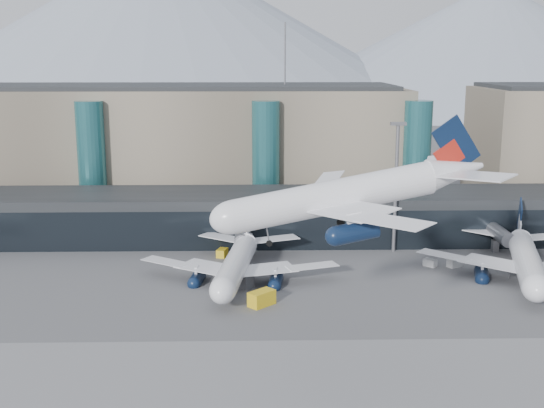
# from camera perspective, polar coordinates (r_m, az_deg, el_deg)

# --- Properties ---
(ground) EXTENTS (900.00, 900.00, 0.00)m
(ground) POSITION_cam_1_polar(r_m,az_deg,el_deg) (90.20, -3.11, -12.67)
(ground) COLOR #515154
(ground) RESTS_ON ground
(concourse) EXTENTS (170.00, 27.00, 10.00)m
(concourse) POSITION_cam_1_polar(r_m,az_deg,el_deg) (143.34, -2.43, -1.03)
(concourse) COLOR black
(concourse) RESTS_ON ground
(terminal_main) EXTENTS (130.00, 30.00, 31.00)m
(terminal_main) POSITION_cam_1_polar(r_m,az_deg,el_deg) (175.43, -10.47, 4.72)
(terminal_main) COLOR gray
(terminal_main) RESTS_ON ground
(teal_towers) EXTENTS (116.40, 19.40, 46.00)m
(teal_towers) POSITION_cam_1_polar(r_m,az_deg,el_deg) (158.58, -7.77, 3.50)
(teal_towers) COLOR #256369
(teal_towers) RESTS_ON ground
(mountain_ridge) EXTENTS (910.00, 400.00, 110.00)m
(mountain_ridge) POSITION_cam_1_polar(r_m,az_deg,el_deg) (461.94, 0.34, 13.30)
(mountain_ridge) COLOR gray
(mountain_ridge) RESTS_ON ground
(lightmast_mid) EXTENTS (3.00, 1.20, 25.60)m
(lightmast_mid) POSITION_cam_1_polar(r_m,az_deg,el_deg) (134.59, 10.34, 2.01)
(lightmast_mid) COLOR slate
(lightmast_mid) RESTS_ON ground
(hero_jet) EXTENTS (33.43, 33.14, 10.81)m
(hero_jet) POSITION_cam_1_polar(r_m,az_deg,el_deg) (77.20, 7.46, 1.65)
(hero_jet) COLOR white
(hero_jet) RESTS_ON ground
(jet_parked_mid) EXTENTS (36.36, 36.27, 11.79)m
(jet_parked_mid) POSITION_cam_1_polar(r_m,az_deg,el_deg) (119.07, -2.80, -4.08)
(jet_parked_mid) COLOR white
(jet_parked_mid) RESTS_ON ground
(jet_parked_right) EXTENTS (37.70, 39.33, 12.62)m
(jet_parked_right) POSITION_cam_1_polar(r_m,az_deg,el_deg) (128.01, 20.45, -3.55)
(jet_parked_right) COLOR white
(jet_parked_right) RESTS_ON ground
(veh_b) EXTENTS (2.31, 3.02, 1.54)m
(veh_b) POSITION_cam_1_polar(r_m,az_deg,el_deg) (132.19, -4.19, -4.09)
(veh_b) COLOR gold
(veh_b) RESTS_ON ground
(veh_c) EXTENTS (4.31, 4.26, 2.20)m
(veh_c) POSITION_cam_1_polar(r_m,az_deg,el_deg) (115.26, -2.56, -6.40)
(veh_c) COLOR #4A4B4F
(veh_c) RESTS_ON ground
(veh_d) EXTENTS (3.15, 2.74, 1.59)m
(veh_d) POSITION_cam_1_polar(r_m,az_deg,el_deg) (130.13, 15.03, -4.75)
(veh_d) COLOR silver
(veh_d) RESTS_ON ground
(veh_g) EXTENTS (2.58, 2.63, 1.36)m
(veh_g) POSITION_cam_1_polar(r_m,az_deg,el_deg) (129.36, 13.08, -4.80)
(veh_g) COLOR silver
(veh_g) RESTS_ON ground
(veh_h) EXTENTS (4.57, 4.52, 2.33)m
(veh_h) POSITION_cam_1_polar(r_m,az_deg,el_deg) (106.84, -0.87, -7.89)
(veh_h) COLOR gold
(veh_h) RESTS_ON ground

